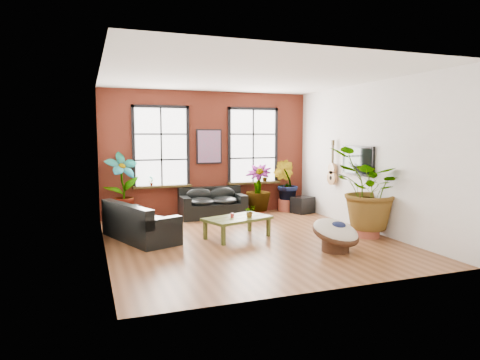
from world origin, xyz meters
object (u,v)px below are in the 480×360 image
Objects in this scene: sofa_back at (212,204)px; sofa_left at (138,223)px; papasan_chair at (336,233)px; coffee_table at (237,220)px.

sofa_back is 0.81× the size of sofa_left.
papasan_chair is at bearing -143.72° from sofa_left.
sofa_left is at bearing 124.79° from papasan_chair.
sofa_back reaches higher than coffee_table.
sofa_left is 2.16m from coffee_table.
sofa_left is at bearing 145.90° from coffee_table.
sofa_left is 1.83× the size of papasan_chair.
sofa_back reaches higher than papasan_chair.
sofa_back is 1.49× the size of papasan_chair.
coffee_table is 2.23m from papasan_chair.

